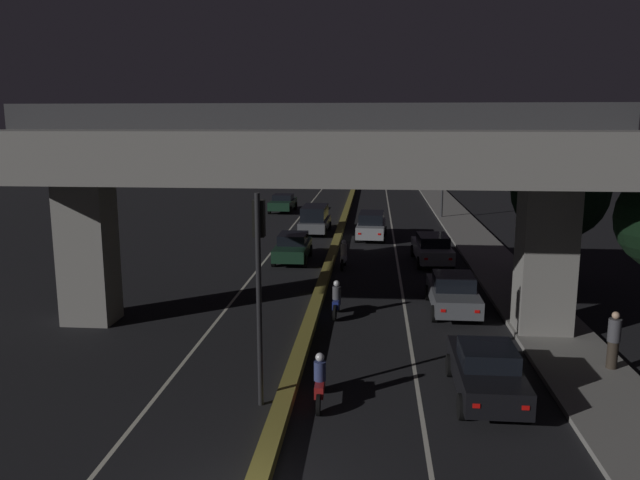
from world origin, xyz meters
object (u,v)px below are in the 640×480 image
at_px(street_lamp, 440,162).
at_px(motorcycle_blue_filtering_mid, 336,301).
at_px(car_grey_second, 453,293).
at_px(car_black_lead, 486,371).
at_px(car_dark_green_third_oncoming, 283,203).
at_px(car_dark_green_lead_oncoming, 293,247).
at_px(pedestrian_on_sidewalk, 614,340).
at_px(motorcycle_white_filtering_far, 344,256).
at_px(car_silver_third, 432,248).
at_px(motorcycle_red_filtering_near, 320,382).
at_px(car_silver_fourth, 371,225).
at_px(traffic_light_left_of_median, 259,263).
at_px(car_grey_second_oncoming, 315,219).

height_order(street_lamp, motorcycle_blue_filtering_mid, street_lamp).
bearing_deg(car_grey_second, motorcycle_blue_filtering_mid, 103.57).
relative_size(street_lamp, motorcycle_blue_filtering_mid, 4.17).
height_order(car_black_lead, car_dark_green_third_oncoming, car_black_lead).
distance_m(car_black_lead, car_grey_second, 8.01).
bearing_deg(car_dark_green_lead_oncoming, motorcycle_blue_filtering_mid, 16.90).
relative_size(car_dark_green_lead_oncoming, car_dark_green_third_oncoming, 0.99).
relative_size(car_dark_green_lead_oncoming, pedestrian_on_sidewalk, 2.48).
distance_m(motorcycle_white_filtering_far, pedestrian_on_sidewalk, 15.70).
bearing_deg(car_silver_third, car_dark_green_lead_oncoming, 88.39).
bearing_deg(car_dark_green_third_oncoming, motorcycle_red_filtering_near, 11.23).
distance_m(street_lamp, car_silver_fourth, 10.97).
height_order(car_grey_second, car_dark_green_third_oncoming, car_grey_second).
height_order(traffic_light_left_of_median, motorcycle_blue_filtering_mid, traffic_light_left_of_median).
bearing_deg(car_black_lead, street_lamp, -2.99).
distance_m(car_silver_fourth, pedestrian_on_sidewalk, 22.82).
bearing_deg(motorcycle_white_filtering_far, car_silver_fourth, -4.76).
bearing_deg(car_dark_green_third_oncoming, car_black_lead, 18.29).
xyz_separation_m(car_dark_green_lead_oncoming, car_dark_green_third_oncoming, (-3.31, 18.85, -0.01)).
bearing_deg(car_silver_fourth, motorcycle_blue_filtering_mid, 178.34).
bearing_deg(traffic_light_left_of_median, car_dark_green_lead_oncoming, 94.70).
distance_m(motorcycle_red_filtering_near, motorcycle_blue_filtering_mid, 7.69).
xyz_separation_m(traffic_light_left_of_median, car_dark_green_third_oncoming, (-4.75, 36.36, -3.10)).
bearing_deg(car_silver_third, car_grey_second, 177.51).
relative_size(car_dark_green_third_oncoming, motorcycle_blue_filtering_mid, 2.47).
bearing_deg(car_grey_second_oncoming, car_silver_fourth, 68.24).
bearing_deg(car_black_lead, car_silver_fourth, 8.18).
distance_m(car_grey_second_oncoming, motorcycle_white_filtering_far, 10.49).
bearing_deg(car_dark_green_lead_oncoming, car_grey_second, 41.11).
relative_size(car_black_lead, car_dark_green_third_oncoming, 0.96).
bearing_deg(street_lamp, pedestrian_on_sidewalk, -85.90).
height_order(car_silver_third, car_dark_green_lead_oncoming, car_silver_third).
bearing_deg(car_dark_green_lead_oncoming, car_black_lead, 24.10).
distance_m(car_dark_green_third_oncoming, motorcycle_blue_filtering_mid, 29.24).
bearing_deg(motorcycle_white_filtering_far, street_lamp, -16.02).
xyz_separation_m(street_lamp, motorcycle_white_filtering_far, (-6.53, -17.58, -3.77)).
xyz_separation_m(car_grey_second_oncoming, motorcycle_red_filtering_near, (2.63, -26.07, -0.39)).
relative_size(traffic_light_left_of_median, car_silver_third, 1.20).
height_order(car_silver_third, motorcycle_red_filtering_near, car_silver_third).
distance_m(car_dark_green_lead_oncoming, pedestrian_on_sidewalk, 18.60).
bearing_deg(pedestrian_on_sidewalk, car_black_lead, -153.12).
relative_size(traffic_light_left_of_median, motorcycle_red_filtering_near, 2.93).
xyz_separation_m(car_black_lead, motorcycle_blue_filtering_mid, (-4.52, 6.92, -0.16)).
bearing_deg(pedestrian_on_sidewalk, street_lamp, 94.10).
relative_size(car_silver_fourth, motorcycle_white_filtering_far, 2.61).
height_order(street_lamp, motorcycle_white_filtering_far, street_lamp).
xyz_separation_m(street_lamp, car_grey_second, (-1.82, -24.68, -3.64)).
xyz_separation_m(car_black_lead, motorcycle_white_filtering_far, (-4.65, 15.12, -0.13)).
bearing_deg(motorcycle_blue_filtering_mid, car_dark_green_lead_oncoming, 20.29).
relative_size(car_grey_second, motorcycle_red_filtering_near, 2.33).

